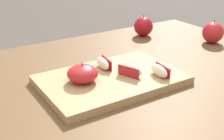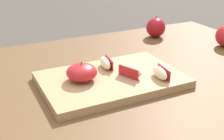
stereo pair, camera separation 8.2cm
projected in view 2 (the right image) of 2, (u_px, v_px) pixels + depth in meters
name	position (u px, v px, depth m)	size (l,w,h in m)	color
dining_table	(133.00, 111.00, 0.92)	(1.17, 0.89, 0.76)	brown
cutting_board	(112.00, 80.00, 0.84)	(0.39, 0.25, 0.02)	#A37F56
apple_half_skin_up	(82.00, 72.00, 0.80)	(0.08, 0.08, 0.05)	#B21E23
apple_wedge_left	(105.00, 63.00, 0.88)	(0.03, 0.07, 0.03)	beige
apple_wedge_front	(160.00, 73.00, 0.82)	(0.03, 0.07, 0.03)	beige
apple_wedge_right	(131.00, 71.00, 0.83)	(0.05, 0.07, 0.03)	beige
whole_apple_red_delicious	(156.00, 28.00, 1.23)	(0.08, 0.08, 0.09)	maroon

